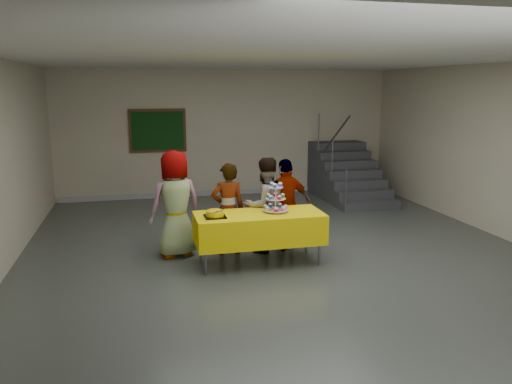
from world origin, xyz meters
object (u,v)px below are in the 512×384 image
schoolchild_b (228,209)px  schoolchild_c (265,205)px  cupcake_stand (276,201)px  noticeboard (158,131)px  schoolchild_d (286,204)px  schoolchild_a (176,204)px  bake_table (259,227)px  staircase (345,176)px  bear_cake (215,213)px

schoolchild_b → schoolchild_c: size_ratio=0.95×
cupcake_stand → schoolchild_c: size_ratio=0.29×
noticeboard → schoolchild_d: bearing=-66.7°
schoolchild_a → noticeboard: (-0.05, 4.26, 0.77)m
schoolchild_a → noticeboard: size_ratio=1.27×
bake_table → cupcake_stand: size_ratio=4.22×
bake_table → cupcake_stand: cupcake_stand is taller
schoolchild_b → staircase: 4.96m
bake_table → schoolchild_d: (0.62, 0.67, 0.18)m
bear_cake → schoolchild_b: schoolchild_b is taller
bear_cake → schoolchild_c: (0.89, 0.59, -0.07)m
schoolchild_b → staircase: (3.49, 3.52, -0.23)m
bear_cake → staircase: (3.79, 4.14, -0.34)m
schoolchild_c → schoolchild_d: bearing=-176.4°
schoolchild_b → staircase: bearing=-138.8°
cupcake_stand → staircase: staircase is taller
schoolchild_d → schoolchild_a: bearing=-10.4°
schoolchild_b → noticeboard: size_ratio=1.11×
schoolchild_a → schoolchild_b: 0.81m
cupcake_stand → schoolchild_c: 0.52m
cupcake_stand → schoolchild_a: 1.55m
cupcake_stand → staircase: (2.87, 4.04, -0.45)m
bear_cake → staircase: 5.62m
schoolchild_b → bake_table: bearing=118.6°
bake_table → bear_cake: bearing=-175.3°
schoolchild_c → staircase: size_ratio=0.63×
cupcake_stand → staircase: size_ratio=0.19×
schoolchild_b → schoolchild_d: bearing=-177.7°
bear_cake → schoolchild_c: schoolchild_c is taller
schoolchild_a → schoolchild_c: bearing=157.5°
schoolchild_a → staircase: bearing=-158.8°
bake_table → staircase: staircase is taller
schoolchild_d → schoolchild_b: bearing=-4.6°
bake_table → bear_cake: (-0.66, -0.05, 0.27)m
bear_cake → schoolchild_a: bearing=125.1°
schoolchild_b → schoolchild_c: (0.59, -0.03, 0.03)m
bear_cake → staircase: size_ratio=0.15×
bake_table → schoolchild_a: schoolchild_a is taller
schoolchild_c → noticeboard: size_ratio=1.17×
schoolchild_d → staircase: staircase is taller
noticeboard → schoolchild_b: bearing=-78.9°
schoolchild_d → staircase: size_ratio=0.61×
noticeboard → bake_table: bearing=-76.1°
schoolchild_d → staircase: bearing=-137.3°
cupcake_stand → schoolchild_d: 0.75m
bake_table → noticeboard: noticeboard is taller
schoolchild_c → schoolchild_a: bearing=-21.1°
bear_cake → schoolchild_a: size_ratio=0.22×
schoolchild_a → noticeboard: 4.33m
bear_cake → staircase: staircase is taller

